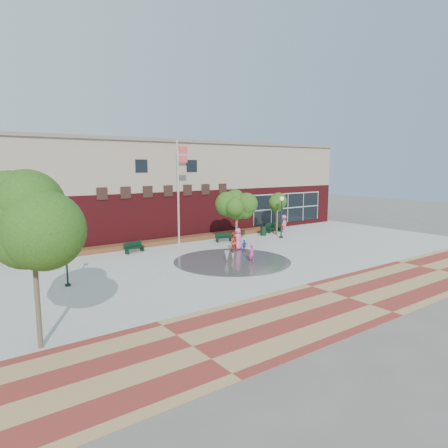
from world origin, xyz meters
TOP-DOWN VIEW (x-y plane):
  - ground at (0.00, 0.00)m, footprint 120.00×120.00m
  - plaza_concrete at (0.00, 4.00)m, footprint 46.00×18.00m
  - paver_band at (0.00, -7.00)m, footprint 46.00×6.00m
  - splash_pad at (0.00, 3.00)m, footprint 8.40×8.40m
  - library_building at (0.00, 17.48)m, footprint 44.40×10.40m
  - flower_bed at (0.00, 11.60)m, footprint 26.00×1.20m
  - flagpole_left at (-0.20, 10.17)m, footprint 0.95×0.15m
  - flagpole_right at (0.21, 11.00)m, footprint 1.11×0.18m
  - lamp_left at (-11.22, 3.76)m, footprint 0.35×0.35m
  - lamp_right at (9.36, 7.63)m, footprint 0.42×0.42m
  - bench_left at (-4.55, 9.75)m, footprint 1.83×0.91m
  - bench_mid at (3.82, 9.28)m, footprint 1.62×0.68m
  - bench_right at (11.01, 10.44)m, footprint 2.08×0.85m
  - trash_can at (8.90, 9.64)m, footprint 0.61×0.61m
  - tree_big_left at (-14.20, -3.70)m, footprint 4.38×4.38m
  - tree_mid at (3.61, 7.14)m, footprint 2.84×2.84m
  - tree_small_right at (10.38, 9.33)m, footprint 2.39×2.39m
  - water_jet_a at (-0.42, 3.06)m, footprint 0.40×0.40m
  - water_jet_b at (0.16, 3.14)m, footprint 0.22×0.22m
  - child_splash at (0.92, 1.95)m, footprint 0.50×0.34m
  - adult_red at (1.97, 5.47)m, footprint 0.89×0.76m
  - adult_pink at (2.83, 5.95)m, footprint 0.88×0.58m
  - child_blue at (2.70, 4.97)m, footprint 0.59×0.30m
  - person_bench at (11.91, 9.89)m, footprint 1.32×1.02m

SIDE VIEW (x-z plane):
  - ground at x=0.00m, z-range 0.00..0.00m
  - flower_bed at x=0.00m, z-range -0.20..0.20m
  - water_jet_a at x=-0.42m, z-range -0.39..0.39m
  - water_jet_b at x=0.16m, z-range -0.25..0.25m
  - plaza_concrete at x=0.00m, z-range 0.00..0.01m
  - paver_band at x=0.00m, z-range 0.00..0.01m
  - splash_pad at x=0.00m, z-range 0.00..0.01m
  - bench_mid at x=3.82m, z-range -0.14..0.65m
  - bench_left at x=-4.55m, z-range -0.16..0.73m
  - bench_right at x=11.01m, z-range -0.18..0.83m
  - child_blue at x=2.70m, z-range 0.00..0.97m
  - trash_can at x=8.90m, z-range 0.01..1.01m
  - child_splash at x=0.92m, z-range 0.00..1.31m
  - adult_red at x=1.97m, z-range 0.00..1.57m
  - adult_pink at x=2.83m, z-range 0.00..1.79m
  - person_bench at x=11.91m, z-range 0.00..1.80m
  - lamp_left at x=-11.22m, z-range 0.40..3.69m
  - lamp_right at x=9.36m, z-range 0.48..4.45m
  - tree_small_right at x=10.38m, z-range 0.94..5.03m
  - tree_mid at x=3.61m, z-range 1.09..5.88m
  - flagpole_left at x=-0.20m, z-range 0.46..8.52m
  - library_building at x=0.00m, z-range 0.04..9.24m
  - tree_big_left at x=-14.20m, z-range 1.50..8.51m
  - flagpole_right at x=0.21m, z-range 0.53..9.50m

